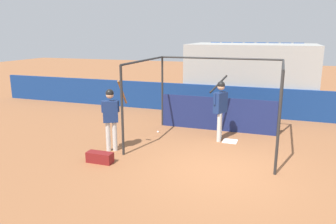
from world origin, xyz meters
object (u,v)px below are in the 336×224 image
object	(u,v)px
player_batter	(220,104)
player_waiting	(111,114)
baseball	(158,132)
equipment_bag	(100,157)

from	to	relation	value
player_batter	player_waiting	xyz separation A→B (m)	(-2.75, -1.95, -0.07)
player_batter	baseball	xyz separation A→B (m)	(-2.11, 0.09, -1.13)
equipment_bag	player_waiting	bearing A→B (deg)	97.66
equipment_bag	baseball	size ratio (longest dim) A/B	9.46
equipment_bag	baseball	bearing A→B (deg)	79.99
baseball	player_batter	bearing A→B (deg)	-2.40
player_waiting	baseball	bearing A→B (deg)	45.11
player_waiting	equipment_bag	bearing A→B (deg)	-109.82
equipment_bag	baseball	world-z (taller)	equipment_bag
player_batter	equipment_bag	world-z (taller)	player_batter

